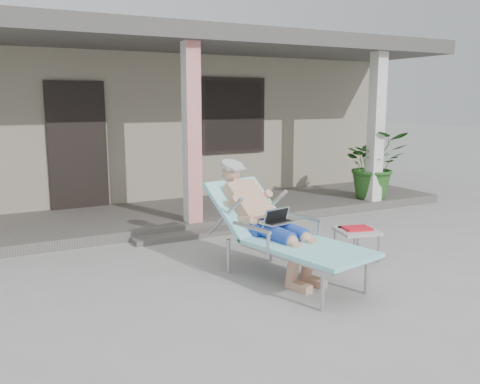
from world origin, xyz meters
TOP-DOWN VIEW (x-y plane):
  - ground at (0.00, 0.00)m, footprint 60.00×60.00m
  - house at (0.00, 6.50)m, footprint 10.40×5.40m
  - porch_deck at (0.00, 3.00)m, footprint 10.00×2.00m
  - porch_overhang at (0.00, 2.95)m, footprint 10.00×2.30m
  - porch_step at (0.00, 1.85)m, footprint 2.00×0.30m
  - lounger at (0.05, -0.07)m, footprint 1.19×2.13m
  - side_table at (1.24, -0.08)m, footprint 0.57×0.57m
  - potted_palm at (3.68, 2.34)m, footprint 1.44×1.36m

SIDE VIEW (x-z plane):
  - ground at x=0.00m, z-range 0.00..0.00m
  - porch_step at x=0.00m, z-range 0.00..0.07m
  - porch_deck at x=0.00m, z-range 0.00..0.15m
  - side_table at x=1.24m, z-range 0.14..0.56m
  - potted_palm at x=3.68m, z-range 0.15..1.40m
  - lounger at x=0.05m, z-range 0.16..1.49m
  - house at x=0.00m, z-range 0.02..3.32m
  - porch_overhang at x=0.00m, z-range 1.36..4.21m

